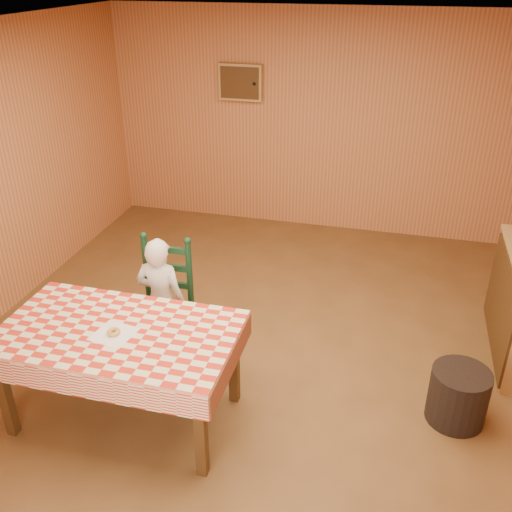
% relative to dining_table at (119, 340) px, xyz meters
% --- Properties ---
extents(ground, '(6.00, 6.00, 0.00)m').
position_rel_dining_table_xyz_m(ground, '(0.73, 0.77, -0.69)').
color(ground, brown).
rests_on(ground, ground).
extents(cabin_walls, '(5.10, 6.05, 2.65)m').
position_rel_dining_table_xyz_m(cabin_walls, '(0.73, 1.30, 1.14)').
color(cabin_walls, '#C47A46').
rests_on(cabin_walls, ground).
extents(dining_table, '(1.66, 0.96, 0.77)m').
position_rel_dining_table_xyz_m(dining_table, '(0.00, 0.00, 0.00)').
color(dining_table, '#482D13').
rests_on(dining_table, ground).
extents(ladder_chair, '(0.44, 0.40, 1.08)m').
position_rel_dining_table_xyz_m(ladder_chair, '(-0.00, 0.79, -0.18)').
color(ladder_chair, black).
rests_on(ladder_chair, ground).
extents(seated_child, '(0.41, 0.27, 1.12)m').
position_rel_dining_table_xyz_m(seated_child, '(0.00, 0.73, -0.13)').
color(seated_child, silver).
rests_on(seated_child, ground).
extents(napkin, '(0.30, 0.30, 0.00)m').
position_rel_dining_table_xyz_m(napkin, '(0.00, -0.05, 0.08)').
color(napkin, white).
rests_on(napkin, dining_table).
extents(donut, '(0.12, 0.12, 0.03)m').
position_rel_dining_table_xyz_m(donut, '(0.00, -0.05, 0.10)').
color(donut, gold).
rests_on(donut, napkin).
extents(storage_bin, '(0.53, 0.53, 0.43)m').
position_rel_dining_table_xyz_m(storage_bin, '(2.36, 0.58, -0.47)').
color(storage_bin, black).
rests_on(storage_bin, ground).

